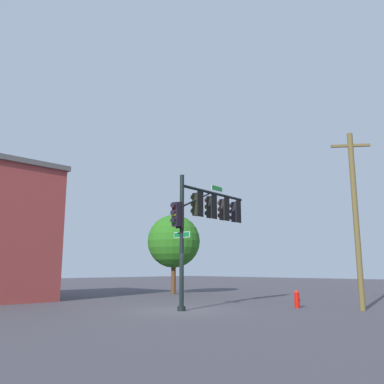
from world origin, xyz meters
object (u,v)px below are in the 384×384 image
object	(u,v)px
signal_pole_assembly	(205,215)
utility_pole	(356,215)
tree_near	(174,241)
fire_hydrant	(297,299)

from	to	relation	value
signal_pole_assembly	utility_pole	bearing A→B (deg)	-56.18
tree_near	utility_pole	bearing A→B (deg)	-98.66
utility_pole	fire_hydrant	bearing A→B (deg)	108.61
utility_pole	fire_hydrant	size ratio (longest dim) A/B	9.89
fire_hydrant	utility_pole	bearing A→B (deg)	-71.39
signal_pole_assembly	utility_pole	distance (m)	7.07
signal_pole_assembly	fire_hydrant	xyz separation A→B (m)	(3.02, -3.15, -4.05)
utility_pole	tree_near	distance (m)	15.10
fire_hydrant	tree_near	world-z (taller)	tree_near
utility_pole	tree_near	bearing A→B (deg)	81.34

